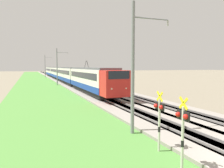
{
  "coord_description": "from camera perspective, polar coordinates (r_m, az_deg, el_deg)",
  "views": [
    {
      "loc": [
        -6.03,
        8.51,
        4.16
      ],
      "look_at": [
        16.25,
        0.0,
        2.24
      ],
      "focal_mm": 35.0,
      "sensor_mm": 36.0,
      "label": 1
    }
  ],
  "objects": [
    {
      "name": "catenary_mast_mid",
      "position": [
        48.87,
        -14.1,
        4.5
      ],
      "size": [
        0.22,
        2.56,
        8.1
      ],
      "color": "slate",
      "rests_on": "ground"
    },
    {
      "name": "crossing_signal_aux",
      "position": [
        10.63,
        12.21,
        -8.23
      ],
      "size": [
        0.7,
        0.23,
        3.0
      ],
      "rotation": [
        0.0,
        0.0,
        1.57
      ],
      "color": "beige",
      "rests_on": "ground"
    },
    {
      "name": "ballast_main",
      "position": [
        56.81,
        -12.23,
        0.46
      ],
      "size": [
        240.0,
        4.4,
        0.3
      ],
      "color": "gray",
      "rests_on": "ground"
    },
    {
      "name": "ballast_adjacent",
      "position": [
        57.52,
        -8.42,
        0.56
      ],
      "size": [
        240.0,
        4.4,
        0.3
      ],
      "color": "gray",
      "rests_on": "ground"
    },
    {
      "name": "catenary_mast_near",
      "position": [
        13.03,
        5.69,
        4.34
      ],
      "size": [
        0.22,
        2.56,
        7.93
      ],
      "color": "slate",
      "rests_on": "ground"
    },
    {
      "name": "catenary_mast_far",
      "position": [
        85.58,
        -17.05,
        4.54
      ],
      "size": [
        0.22,
        2.56,
        8.45
      ],
      "color": "slate",
      "rests_on": "ground"
    },
    {
      "name": "grass_verge",
      "position": [
        56.22,
        -18.52,
        0.19
      ],
      "size": [
        240.0,
        10.53,
        0.12
      ],
      "color": "#4C8438",
      "rests_on": "ground"
    },
    {
      "name": "track_main",
      "position": [
        56.81,
        -12.23,
        0.47
      ],
      "size": [
        240.0,
        1.57,
        0.45
      ],
      "color": "#4C4238",
      "rests_on": "ground"
    },
    {
      "name": "passenger_train",
      "position": [
        60.32,
        -12.8,
        2.81
      ],
      "size": [
        78.31,
        2.9,
        5.09
      ],
      "rotation": [
        0.0,
        0.0,
        3.14
      ],
      "color": "red",
      "rests_on": "ground"
    },
    {
      "name": "track_adjacent",
      "position": [
        57.52,
        -8.42,
        0.57
      ],
      "size": [
        240.0,
        1.57,
        0.45
      ],
      "color": "#4C4238",
      "rests_on": "ground"
    },
    {
      "name": "crossing_signal_near",
      "position": [
        8.94,
        17.94,
        -10.79
      ],
      "size": [
        0.7,
        0.23,
        3.01
      ],
      "rotation": [
        0.0,
        0.0,
        1.57
      ],
      "color": "beige",
      "rests_on": "ground"
    }
  ]
}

